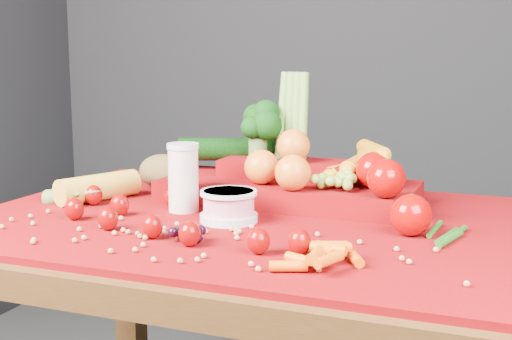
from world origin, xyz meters
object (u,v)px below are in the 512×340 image
at_px(milk_glass, 183,175).
at_px(produce_mound, 297,175).
at_px(table, 252,272).
at_px(yogurt_bowl, 229,205).

distance_m(milk_glass, produce_mound, 0.24).
xyz_separation_m(table, produce_mound, (0.04, 0.16, 0.17)).
xyz_separation_m(milk_glass, produce_mound, (0.18, 0.16, -0.01)).
bearing_deg(milk_glass, produce_mound, 40.85).
height_order(table, milk_glass, milk_glass).
relative_size(yogurt_bowl, produce_mound, 0.18).
xyz_separation_m(table, milk_glass, (-0.14, 0.00, 0.18)).
height_order(table, produce_mound, produce_mound).
xyz_separation_m(table, yogurt_bowl, (-0.03, -0.04, 0.14)).
bearing_deg(produce_mound, table, -103.16).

